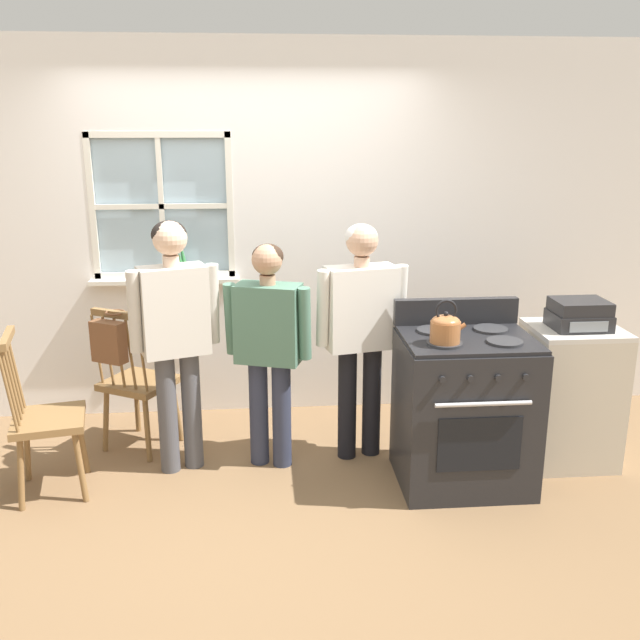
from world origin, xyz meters
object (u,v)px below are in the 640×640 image
at_px(person_adult_right, 361,319).
at_px(stereo, 579,315).
at_px(chair_near_wall, 45,420).
at_px(person_teen_center, 269,337).
at_px(chair_by_window, 137,384).
at_px(side_counter, 569,395).
at_px(kettle, 446,328).
at_px(potted_plant, 180,266).
at_px(stove, 464,409).
at_px(person_elderly_left, 175,323).
at_px(handbag, 109,341).

distance_m(person_adult_right, stereo, 1.35).
relative_size(chair_near_wall, person_adult_right, 0.65).
bearing_deg(stereo, person_teen_center, 176.29).
height_order(chair_by_window, side_counter, chair_by_window).
relative_size(side_counter, stereo, 2.65).
bearing_deg(person_adult_right, person_teen_center, 175.05).
xyz_separation_m(chair_near_wall, side_counter, (3.23, 0.14, -0.01)).
xyz_separation_m(side_counter, stereo, (0.00, -0.02, 0.54)).
distance_m(kettle, potted_plant, 2.07).
xyz_separation_m(person_adult_right, kettle, (0.40, -0.53, 0.09)).
relative_size(chair_by_window, stove, 0.92).
distance_m(stove, stereo, 0.93).
bearing_deg(person_elderly_left, side_counter, -21.07).
distance_m(stove, potted_plant, 2.23).
height_order(chair_near_wall, stereo, stereo).
xyz_separation_m(chair_near_wall, stereo, (3.23, 0.12, 0.53)).
bearing_deg(chair_near_wall, potted_plant, -43.72).
distance_m(person_teen_center, side_counter, 1.96).
xyz_separation_m(person_teen_center, handbag, (-0.99, 0.11, -0.03)).
bearing_deg(stereo, kettle, -160.33).
xyz_separation_m(handbag, side_counter, (2.90, -0.21, -0.37)).
relative_size(person_adult_right, handbag, 5.00).
bearing_deg(stove, person_adult_right, 145.27).
distance_m(kettle, handbag, 2.06).
distance_m(handbag, stereo, 2.92).
relative_size(potted_plant, stereo, 0.96).
bearing_deg(handbag, stove, -11.41).
distance_m(stove, side_counter, 0.79).
height_order(person_adult_right, handbag, person_adult_right).
bearing_deg(person_adult_right, potted_plant, 134.40).
bearing_deg(chair_near_wall, kettle, -106.46).
height_order(person_teen_center, potted_plant, person_teen_center).
bearing_deg(stove, potted_plant, 146.30).
height_order(person_elderly_left, side_counter, person_elderly_left).
xyz_separation_m(handbag, stereo, (2.90, -0.23, 0.16)).
bearing_deg(stereo, handbag, 175.39).
relative_size(chair_by_window, potted_plant, 3.05).
relative_size(chair_near_wall, person_teen_center, 0.69).
height_order(person_teen_center, stove, person_teen_center).
bearing_deg(chair_by_window, stereo, -159.28).
bearing_deg(chair_near_wall, stove, -103.07).
relative_size(chair_by_window, person_adult_right, 0.65).
bearing_deg(kettle, person_teen_center, 155.23).
height_order(chair_by_window, person_teen_center, person_teen_center).
xyz_separation_m(person_adult_right, side_counter, (1.33, -0.18, -0.48)).
xyz_separation_m(chair_by_window, potted_plant, (0.26, 0.55, 0.68)).
height_order(person_adult_right, side_counter, person_adult_right).
relative_size(kettle, handbag, 0.80).
height_order(handbag, side_counter, handbag).
relative_size(stove, potted_plant, 3.33).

